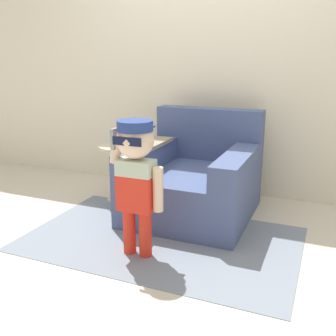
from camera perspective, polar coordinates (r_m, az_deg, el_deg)
ground_plane at (r=3.22m, az=0.49°, el=-7.47°), size 10.00×10.00×0.00m
wall_back at (r=3.79m, az=5.79°, el=16.14°), size 10.00×0.05×2.60m
armchair at (r=3.26m, az=3.84°, el=-1.72°), size 0.97×1.02×0.84m
person_child at (r=2.47m, az=-4.65°, el=0.01°), size 0.37×0.28×0.90m
side_table at (r=3.57m, az=-7.36°, el=-0.02°), size 0.32×0.32×0.51m
rug at (r=2.89m, az=-0.99°, el=-10.21°), size 1.93×1.20×0.01m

